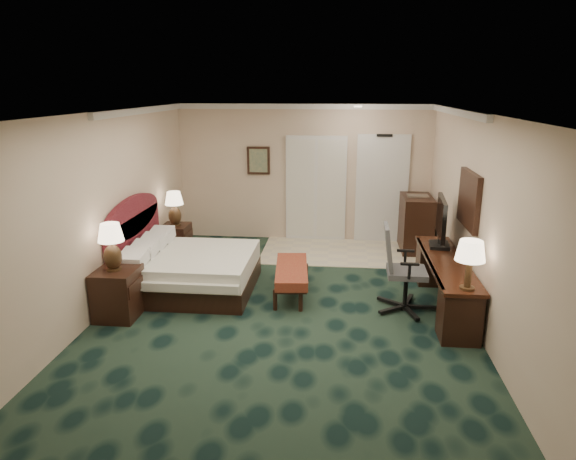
# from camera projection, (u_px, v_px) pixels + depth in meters

# --- Properties ---
(floor) EXTENTS (5.00, 7.50, 0.00)m
(floor) POSITION_uv_depth(u_px,v_px,m) (283.00, 316.00, 6.99)
(floor) COLOR black
(floor) RESTS_ON ground
(ceiling) EXTENTS (5.00, 7.50, 0.00)m
(ceiling) POSITION_uv_depth(u_px,v_px,m) (283.00, 113.00, 6.26)
(ceiling) COLOR white
(ceiling) RESTS_ON wall_back
(wall_back) EXTENTS (5.00, 0.00, 2.70)m
(wall_back) POSITION_uv_depth(u_px,v_px,m) (304.00, 173.00, 10.22)
(wall_back) COLOR #CEAF98
(wall_back) RESTS_ON ground
(wall_front) EXTENTS (5.00, 0.00, 2.70)m
(wall_front) POSITION_uv_depth(u_px,v_px,m) (213.00, 379.00, 3.03)
(wall_front) COLOR #CEAF98
(wall_front) RESTS_ON ground
(wall_left) EXTENTS (0.00, 7.50, 2.70)m
(wall_left) POSITION_uv_depth(u_px,v_px,m) (98.00, 216.00, 6.87)
(wall_left) COLOR #CEAF98
(wall_left) RESTS_ON ground
(wall_right) EXTENTS (0.00, 7.50, 2.70)m
(wall_right) POSITION_uv_depth(u_px,v_px,m) (482.00, 225.00, 6.38)
(wall_right) COLOR #CEAF98
(wall_right) RESTS_ON ground
(crown_molding) EXTENTS (5.00, 7.50, 0.10)m
(crown_molding) POSITION_uv_depth(u_px,v_px,m) (283.00, 118.00, 6.27)
(crown_molding) COLOR silver
(crown_molding) RESTS_ON wall_back
(tile_patch) EXTENTS (3.20, 1.70, 0.01)m
(tile_patch) POSITION_uv_depth(u_px,v_px,m) (347.00, 252.00, 9.68)
(tile_patch) COLOR beige
(tile_patch) RESTS_ON ground
(headboard) EXTENTS (0.12, 2.00, 1.40)m
(headboard) POSITION_uv_depth(u_px,v_px,m) (135.00, 241.00, 7.99)
(headboard) COLOR #470A12
(headboard) RESTS_ON ground
(entry_door) EXTENTS (1.02, 0.06, 2.18)m
(entry_door) POSITION_uv_depth(u_px,v_px,m) (382.00, 190.00, 10.12)
(entry_door) COLOR silver
(entry_door) RESTS_ON ground
(closet_doors) EXTENTS (1.20, 0.06, 2.10)m
(closet_doors) POSITION_uv_depth(u_px,v_px,m) (316.00, 189.00, 10.23)
(closet_doors) COLOR silver
(closet_doors) RESTS_ON ground
(wall_art) EXTENTS (0.45, 0.06, 0.55)m
(wall_art) POSITION_uv_depth(u_px,v_px,m) (258.00, 161.00, 10.20)
(wall_art) COLOR #4C685A
(wall_art) RESTS_ON wall_back
(wall_mirror) EXTENTS (0.05, 0.95, 0.75)m
(wall_mirror) POSITION_uv_depth(u_px,v_px,m) (469.00, 200.00, 6.91)
(wall_mirror) COLOR white
(wall_mirror) RESTS_ON wall_right
(bed) EXTENTS (1.84, 1.70, 0.58)m
(bed) POSITION_uv_depth(u_px,v_px,m) (193.00, 272.00, 7.83)
(bed) COLOR white
(bed) RESTS_ON ground
(nightstand_near) EXTENTS (0.54, 0.61, 0.67)m
(nightstand_near) POSITION_uv_depth(u_px,v_px,m) (118.00, 293.00, 6.90)
(nightstand_near) COLOR black
(nightstand_near) RESTS_ON ground
(nightstand_far) EXTENTS (0.47, 0.54, 0.59)m
(nightstand_far) POSITION_uv_depth(u_px,v_px,m) (176.00, 240.00, 9.42)
(nightstand_far) COLOR black
(nightstand_far) RESTS_ON ground
(lamp_near) EXTENTS (0.36, 0.36, 0.64)m
(lamp_near) POSITION_uv_depth(u_px,v_px,m) (112.00, 247.00, 6.73)
(lamp_near) COLOR black
(lamp_near) RESTS_ON nightstand_near
(lamp_far) EXTENTS (0.40, 0.40, 0.62)m
(lamp_far) POSITION_uv_depth(u_px,v_px,m) (175.00, 209.00, 9.24)
(lamp_far) COLOR black
(lamp_far) RESTS_ON nightstand_far
(bed_bench) EXTENTS (0.57, 1.35, 0.45)m
(bed_bench) POSITION_uv_depth(u_px,v_px,m) (292.00, 281.00, 7.64)
(bed_bench) COLOR maroon
(bed_bench) RESTS_ON ground
(desk) EXTENTS (0.52, 2.42, 0.70)m
(desk) POSITION_uv_depth(u_px,v_px,m) (445.00, 284.00, 7.18)
(desk) COLOR black
(desk) RESTS_ON ground
(tv) EXTENTS (0.17, 0.96, 0.74)m
(tv) POSITION_uv_depth(u_px,v_px,m) (441.00, 223.00, 7.61)
(tv) COLOR black
(tv) RESTS_ON desk
(desk_lamp) EXTENTS (0.36, 0.36, 0.61)m
(desk_lamp) POSITION_uv_depth(u_px,v_px,m) (469.00, 265.00, 6.01)
(desk_lamp) COLOR black
(desk_lamp) RESTS_ON desk
(desk_chair) EXTENTS (0.72, 0.68, 1.21)m
(desk_chair) POSITION_uv_depth(u_px,v_px,m) (407.00, 269.00, 7.04)
(desk_chair) COLOR #4C4C53
(desk_chair) RESTS_ON ground
(minibar) EXTENTS (0.55, 0.99, 1.04)m
(minibar) POSITION_uv_depth(u_px,v_px,m) (416.00, 223.00, 9.70)
(minibar) COLOR black
(minibar) RESTS_ON ground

